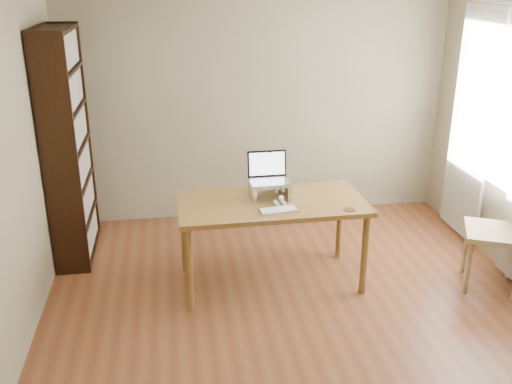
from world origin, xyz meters
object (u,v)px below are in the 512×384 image
(chair, at_px, (506,223))
(desk, at_px, (271,211))
(bookshelf, at_px, (68,147))
(laptop, at_px, (269,174))
(keyboard, at_px, (278,210))
(cat, at_px, (273,189))

(chair, bearing_deg, desk, -165.96)
(bookshelf, height_order, laptop, bookshelf)
(desk, distance_m, laptop, 0.31)
(bookshelf, bearing_deg, desk, -25.75)
(keyboard, bearing_deg, desk, 86.60)
(bookshelf, height_order, cat, bookshelf)
(desk, bearing_deg, bookshelf, 153.14)
(cat, distance_m, chair, 1.94)
(keyboard, xyz_separation_m, cat, (0.02, 0.33, 0.05))
(bookshelf, distance_m, cat, 1.90)
(chair, bearing_deg, keyboard, -159.51)
(bookshelf, height_order, chair, bookshelf)
(keyboard, height_order, cat, cat)
(laptop, bearing_deg, bookshelf, 157.02)
(laptop, height_order, keyboard, laptop)
(bookshelf, relative_size, desk, 1.34)
(laptop, distance_m, chair, 2.00)
(chair, bearing_deg, cat, -169.39)
(desk, height_order, chair, chair)
(bookshelf, xyz_separation_m, desk, (1.71, -0.82, -0.39))
(laptop, distance_m, cat, 0.14)
(bookshelf, xyz_separation_m, chair, (3.62, -1.18, -0.48))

